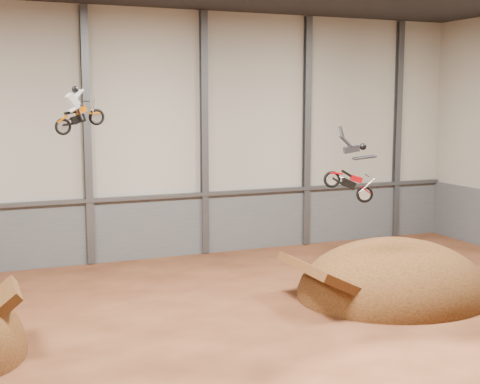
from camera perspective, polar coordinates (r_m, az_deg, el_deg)
name	(u,v)px	position (r m, az deg, el deg)	size (l,w,h in m)	color
floor	(254,346)	(25.21, 1.17, -13.03)	(40.00, 40.00, 0.00)	#472213
back_wall	(147,136)	(37.82, -7.96, 4.79)	(40.00, 0.10, 14.00)	#AAA697
lower_band_back	(149,228)	(38.37, -7.77, -3.07)	(39.80, 0.18, 3.50)	#56585E
steel_rail	(149,197)	(37.92, -7.77, -0.44)	(39.80, 0.35, 0.20)	#47494F
steel_column_2	(87,137)	(36.93, -12.91, 4.59)	(0.40, 0.36, 13.90)	#47494F
steel_column_3	(204,135)	(38.60, -3.08, 4.91)	(0.40, 0.36, 13.90)	#47494F
steel_column_4	(307,132)	(41.29, 5.72, 5.08)	(0.40, 0.36, 13.90)	#47494F
steel_column_5	(397,131)	(44.82, 13.29, 5.13)	(0.40, 0.36, 13.90)	#47494F
landing_ramp	(393,295)	(32.10, 12.92, -8.60)	(9.16, 8.10, 5.28)	#3B200E
fmx_rider_a	(82,106)	(25.25, -13.37, 7.16)	(1.92, 0.73, 1.74)	#D05B00
fmx_rider_b	(345,164)	(28.32, 8.98, 2.35)	(2.97, 0.85, 2.54)	#BD050C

